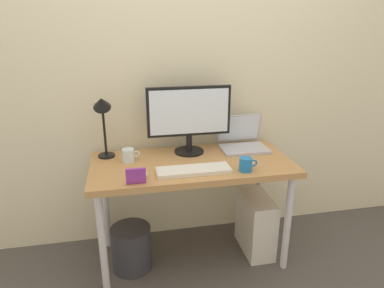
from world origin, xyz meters
name	(u,v)px	position (x,y,z in m)	size (l,w,h in m)	color
ground_plane	(192,255)	(0.00, 0.00, 0.00)	(6.00, 6.00, 0.00)	#4C4742
back_wall	(181,63)	(0.00, 0.36, 1.30)	(4.40, 0.04, 2.60)	beige
desk	(192,172)	(0.00, 0.00, 0.64)	(1.28, 0.60, 0.72)	#B7844C
monitor	(189,116)	(0.01, 0.17, 0.98)	(0.56, 0.20, 0.45)	black
laptop	(242,140)	(0.40, 0.19, 0.77)	(0.32, 0.27, 0.23)	#B2B2B7
desk_lamp	(102,113)	(-0.54, 0.17, 1.02)	(0.11, 0.16, 0.44)	black
keyboard	(194,170)	(-0.02, -0.16, 0.73)	(0.44, 0.14, 0.02)	silver
mouse	(143,174)	(-0.32, -0.17, 0.73)	(0.06, 0.09, 0.03)	silver
coffee_mug	(246,164)	(0.29, -0.20, 0.76)	(0.11, 0.08, 0.08)	#1E72BF
glass_cup	(128,155)	(-0.40, 0.09, 0.76)	(0.12, 0.08, 0.08)	silver
photo_frame	(136,176)	(-0.36, -0.25, 0.76)	(0.11, 0.02, 0.09)	purple
computer_tower	(256,224)	(0.46, -0.02, 0.21)	(0.18, 0.36, 0.42)	silver
wastebasket	(132,248)	(-0.42, -0.04, 0.15)	(0.26, 0.26, 0.30)	#333338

